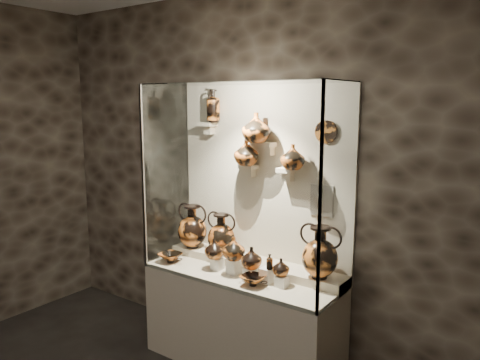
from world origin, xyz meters
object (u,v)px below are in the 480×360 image
(kylix_left, at_px, (171,257))
(ovoid_vase_a, at_px, (246,152))
(jug_b, at_px, (234,248))
(ovoid_vase_b, at_px, (256,128))
(amphora_left, at_px, (192,226))
(ovoid_vase_c, at_px, (293,157))
(jug_c, at_px, (252,258))
(jug_e, at_px, (281,267))
(jug_a, at_px, (214,249))
(amphora_mid, at_px, (221,234))
(lekythos_tall, at_px, (213,104))
(kylix_right, at_px, (253,279))
(amphora_right, at_px, (320,252))
(lekythos_small, at_px, (270,261))

(kylix_left, bearing_deg, ovoid_vase_a, 13.19)
(jug_b, height_order, ovoid_vase_b, ovoid_vase_b)
(amphora_left, distance_m, ovoid_vase_c, 1.24)
(jug_c, xyz_separation_m, ovoid_vase_a, (-0.22, 0.24, 0.82))
(jug_e, bearing_deg, ovoid_vase_c, 109.57)
(jug_b, height_order, ovoid_vase_a, ovoid_vase_a)
(jug_a, bearing_deg, ovoid_vase_b, 39.18)
(amphora_mid, distance_m, ovoid_vase_c, 1.01)
(amphora_mid, bearing_deg, jug_a, -84.55)
(lekythos_tall, xyz_separation_m, ovoid_vase_a, (0.39, -0.04, -0.40))
(jug_c, xyz_separation_m, kylix_right, (0.09, -0.10, -0.13))
(amphora_right, distance_m, lekythos_tall, 1.59)
(amphora_mid, relative_size, jug_a, 2.14)
(jug_e, bearing_deg, jug_c, -165.61)
(kylix_right, bearing_deg, jug_e, 38.28)
(ovoid_vase_b, height_order, ovoid_vase_c, ovoid_vase_b)
(jug_e, distance_m, ovoid_vase_a, 1.00)
(amphora_right, xyz_separation_m, kylix_left, (-1.33, -0.27, -0.23))
(ovoid_vase_c, bearing_deg, lekythos_tall, 162.73)
(amphora_mid, bearing_deg, ovoid_vase_c, -12.53)
(jug_c, distance_m, kylix_right, 0.19)
(jug_a, bearing_deg, lekythos_tall, 125.65)
(amphora_mid, distance_m, lekythos_small, 0.68)
(jug_b, relative_size, jug_e, 1.40)
(jug_c, bearing_deg, amphora_right, 23.53)
(jug_b, relative_size, kylix_left, 0.77)
(jug_a, bearing_deg, ovoid_vase_c, 20.59)
(amphora_mid, xyz_separation_m, amphora_right, (0.97, -0.02, 0.02))
(kylix_right, height_order, ovoid_vase_c, ovoid_vase_c)
(kylix_left, relative_size, ovoid_vase_c, 1.25)
(lekythos_small, bearing_deg, ovoid_vase_b, 140.41)
(amphora_right, height_order, ovoid_vase_b, ovoid_vase_b)
(amphora_right, height_order, jug_b, amphora_right)
(ovoid_vase_b, bearing_deg, lekythos_small, -34.61)
(jug_c, distance_m, lekythos_small, 0.18)
(ovoid_vase_c, bearing_deg, ovoid_vase_a, 166.00)
(amphora_left, relative_size, amphora_right, 0.99)
(jug_c, height_order, kylix_right, jug_c)
(jug_b, bearing_deg, jug_a, 163.20)
(jug_a, xyz_separation_m, ovoid_vase_b, (0.26, 0.24, 1.02))
(kylix_left, relative_size, ovoid_vase_b, 1.03)
(kylix_right, bearing_deg, kylix_left, -178.62)
(amphora_mid, relative_size, ovoid_vase_c, 1.82)
(lekythos_small, height_order, ovoid_vase_a, ovoid_vase_a)
(jug_a, xyz_separation_m, jug_b, (0.21, 0.00, 0.04))
(kylix_left, bearing_deg, ovoid_vase_c, 2.00)
(jug_b, xyz_separation_m, jug_c, (0.17, 0.01, -0.05))
(jug_b, bearing_deg, ovoid_vase_a, 84.74)
(amphora_right, xyz_separation_m, ovoid_vase_c, (-0.29, 0.07, 0.71))
(jug_b, bearing_deg, amphora_mid, 127.79)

